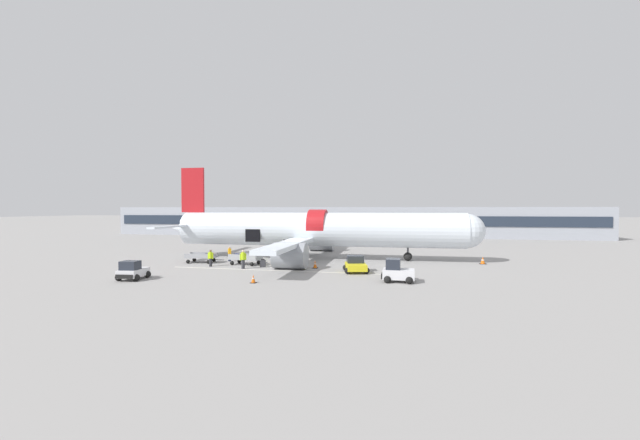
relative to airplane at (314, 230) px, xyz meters
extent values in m
plane|color=gray|center=(-1.78, -4.42, -3.17)|extent=(500.00, 500.00, 0.00)
cube|color=silver|center=(-0.91, -9.03, -3.17)|extent=(22.06, 0.79, 0.01)
cube|color=#9EA3AD|center=(-1.78, 39.50, -0.22)|extent=(97.61, 12.23, 5.92)
cube|color=#232D3D|center=(-1.78, 33.33, 0.08)|extent=(95.65, 0.16, 1.89)
cylinder|color=silver|center=(0.43, 0.00, 0.12)|extent=(31.81, 3.77, 3.77)
sphere|color=silver|center=(16.33, 0.00, 0.12)|extent=(3.58, 3.58, 3.58)
cone|color=silver|center=(-15.48, 0.00, 0.12)|extent=(4.33, 3.46, 3.46)
cylinder|color=red|center=(0.43, -0.04, 0.46)|extent=(1.91, 3.77, 3.77)
cube|color=red|center=(-14.77, 0.00, 4.64)|extent=(2.82, 0.28, 5.28)
cube|color=silver|center=(-14.94, -4.03, 0.50)|extent=(0.90, 8.06, 0.20)
cube|color=silver|center=(-14.94, 4.03, 0.50)|extent=(0.90, 8.06, 0.20)
cube|color=silver|center=(-0.85, -7.76, -0.91)|extent=(2.14, 14.40, 0.40)
cube|color=silver|center=(-0.85, 7.77, -0.91)|extent=(2.14, 14.40, 0.40)
cylinder|color=gray|center=(-0.65, -7.93, -1.93)|extent=(3.07, 2.44, 2.44)
cylinder|color=gray|center=(-0.65, 7.93, -1.93)|extent=(3.07, 2.44, 2.44)
cube|color=black|center=(-6.57, -1.86, -0.54)|extent=(1.70, 0.12, 1.40)
cylinder|color=#56565B|center=(10.29, 0.00, -1.77)|extent=(0.22, 0.22, 1.89)
sphere|color=black|center=(10.29, 0.00, -2.71)|extent=(0.92, 0.92, 0.92)
cylinder|color=#56565B|center=(-2.75, -2.58, -1.77)|extent=(0.22, 0.22, 1.89)
sphere|color=black|center=(-2.75, -2.58, -2.71)|extent=(0.92, 0.92, 0.92)
cylinder|color=#56565B|center=(-2.75, 2.59, -1.77)|extent=(0.22, 0.22, 1.89)
sphere|color=black|center=(-2.75, 2.59, -2.71)|extent=(0.92, 0.92, 0.92)
cube|color=yellow|center=(5.54, -8.60, -2.66)|extent=(2.24, 2.95, 0.55)
cube|color=#232833|center=(5.44, -8.15, -2.07)|extent=(1.67, 1.48, 0.64)
cube|color=black|center=(5.24, -7.26, -2.77)|extent=(1.52, 0.45, 0.27)
sphere|color=black|center=(6.13, -7.55, -2.89)|extent=(0.56, 0.56, 0.56)
sphere|color=black|center=(4.56, -7.90, -2.89)|extent=(0.56, 0.56, 0.56)
sphere|color=black|center=(6.52, -9.30, -2.89)|extent=(0.56, 0.56, 0.56)
sphere|color=black|center=(4.95, -9.66, -2.89)|extent=(0.56, 0.56, 0.56)
cube|color=silver|center=(-11.51, -15.36, -2.64)|extent=(1.70, 2.48, 0.60)
cube|color=#232833|center=(-11.47, -15.77, -2.00)|extent=(1.37, 1.16, 0.68)
cube|color=black|center=(-11.40, -16.58, -2.76)|extent=(1.36, 0.23, 0.30)
sphere|color=black|center=(-12.15, -16.22, -2.89)|extent=(0.56, 0.56, 0.56)
sphere|color=black|center=(-10.73, -16.10, -2.89)|extent=(0.56, 0.56, 0.56)
sphere|color=black|center=(-12.29, -14.62, -2.89)|extent=(0.56, 0.56, 0.56)
sphere|color=black|center=(-10.86, -14.50, -2.89)|extent=(0.56, 0.56, 0.56)
cube|color=silver|center=(9.21, -12.50, -2.57)|extent=(2.43, 1.60, 0.74)
cube|color=#232833|center=(8.80, -12.48, -1.80)|extent=(1.12, 1.32, 0.80)
cube|color=black|center=(7.98, -12.45, -2.72)|extent=(0.18, 1.36, 0.37)
sphere|color=black|center=(8.44, -11.75, -2.89)|extent=(0.56, 0.56, 0.56)
sphere|color=black|center=(8.38, -13.18, -2.89)|extent=(0.56, 0.56, 0.56)
sphere|color=black|center=(10.05, -11.82, -2.89)|extent=(0.56, 0.56, 0.56)
sphere|color=black|center=(9.99, -13.25, -2.89)|extent=(0.56, 0.56, 0.56)
cube|color=#999BA0|center=(-5.80, -6.01, -2.63)|extent=(3.38, 1.83, 0.05)
cube|color=#999BA0|center=(-4.25, -6.25, -2.35)|extent=(0.27, 1.36, 0.52)
cube|color=#999BA0|center=(-5.90, -6.65, -2.35)|extent=(3.12, 0.54, 0.52)
cube|color=#999BA0|center=(-5.70, -5.37, -2.35)|extent=(3.12, 0.54, 0.52)
cube|color=#333338|center=(-3.77, -6.32, -2.86)|extent=(0.90, 0.22, 0.06)
sphere|color=black|center=(-4.80, -6.86, -2.97)|extent=(0.40, 0.40, 0.40)
sphere|color=black|center=(-4.59, -5.51, -2.97)|extent=(0.40, 0.40, 0.40)
sphere|color=black|center=(-7.01, -6.51, -2.97)|extent=(0.40, 0.40, 0.40)
sphere|color=black|center=(-6.81, -5.17, -2.97)|extent=(0.40, 0.40, 0.40)
cube|color=#1E2347|center=(-6.61, -6.14, -2.33)|extent=(0.56, 0.39, 0.55)
cube|color=#1E2347|center=(-6.08, -6.01, -2.46)|extent=(0.40, 0.29, 0.30)
cube|color=#4C1E1E|center=(-4.95, -6.06, -2.42)|extent=(0.51, 0.21, 0.38)
cube|color=#999BA0|center=(-10.87, -5.49, -2.62)|extent=(3.21, 1.83, 0.05)
cube|color=#999BA0|center=(-9.37, -5.35, -2.38)|extent=(0.21, 1.55, 0.43)
cube|color=#999BA0|center=(-10.80, -6.24, -2.38)|extent=(3.00, 0.34, 0.43)
cube|color=#999BA0|center=(-10.94, -4.75, -2.38)|extent=(3.00, 0.34, 0.43)
cube|color=#333338|center=(-8.89, -5.31, -2.86)|extent=(0.90, 0.16, 0.06)
sphere|color=black|center=(-9.73, -6.16, -2.97)|extent=(0.40, 0.40, 0.40)
sphere|color=black|center=(-9.87, -4.62, -2.97)|extent=(0.40, 0.40, 0.40)
sphere|color=black|center=(-11.87, -6.37, -2.97)|extent=(0.40, 0.40, 0.40)
sphere|color=black|center=(-12.01, -4.82, -2.97)|extent=(0.40, 0.40, 0.40)
cube|color=olive|center=(-9.83, -5.11, -2.39)|extent=(0.58, 0.35, 0.41)
cube|color=#2D2D33|center=(-10.95, -5.52, -2.44)|extent=(0.57, 0.29, 0.31)
cube|color=#1E2347|center=(-10.35, -5.16, -2.42)|extent=(0.42, 0.35, 0.36)
cylinder|color=#1E2338|center=(-8.42, -3.90, -2.80)|extent=(0.38, 0.38, 0.76)
cylinder|color=orange|center=(-8.42, -3.90, -2.12)|extent=(0.49, 0.49, 0.60)
sphere|color=tan|center=(-8.42, -3.90, -1.72)|extent=(0.21, 0.21, 0.21)
cylinder|color=orange|center=(-8.24, -4.01, -2.18)|extent=(0.15, 0.15, 0.55)
cylinder|color=orange|center=(-8.60, -3.79, -2.18)|extent=(0.15, 0.15, 0.55)
cylinder|color=#2D2D33|center=(-8.68, -7.77, -2.78)|extent=(0.30, 0.30, 0.79)
cylinder|color=#B7E019|center=(-8.68, -7.77, -2.08)|extent=(0.39, 0.39, 0.62)
sphere|color=brown|center=(-8.68, -7.77, -1.66)|extent=(0.22, 0.22, 0.22)
cylinder|color=#B7E019|center=(-8.90, -7.79, -2.14)|extent=(0.12, 0.12, 0.57)
cylinder|color=#B7E019|center=(-8.46, -7.76, -2.14)|extent=(0.12, 0.12, 0.57)
cylinder|color=#2D2D33|center=(-1.89, -5.63, -2.74)|extent=(0.45, 0.45, 0.87)
cylinder|color=#CCE523|center=(-1.89, -5.63, -1.97)|extent=(0.57, 0.57, 0.68)
sphere|color=tan|center=(-1.89, -5.63, -1.50)|extent=(0.24, 0.24, 0.24)
cylinder|color=#CCE523|center=(-2.07, -5.79, -2.04)|extent=(0.18, 0.18, 0.63)
cylinder|color=#CCE523|center=(-1.71, -5.47, -2.04)|extent=(0.18, 0.18, 0.63)
cylinder|color=#2D2D33|center=(-5.02, -8.54, -2.75)|extent=(0.43, 0.43, 0.85)
cylinder|color=#B7E019|center=(-5.02, -8.54, -1.99)|extent=(0.55, 0.55, 0.67)
sphere|color=beige|center=(-5.02, -8.54, -1.54)|extent=(0.24, 0.24, 0.24)
cylinder|color=#B7E019|center=(-5.22, -8.66, -2.06)|extent=(0.17, 0.17, 0.62)
cylinder|color=#B7E019|center=(-4.82, -8.42, -2.06)|extent=(0.17, 0.17, 0.62)
cylinder|color=#2D2D33|center=(-3.14, -3.38, -2.74)|extent=(0.34, 0.34, 0.87)
cylinder|color=#CCE523|center=(-3.14, -3.38, -1.96)|extent=(0.43, 0.43, 0.69)
sphere|color=brown|center=(-3.14, -3.38, -1.49)|extent=(0.24, 0.24, 0.24)
cylinder|color=#CCE523|center=(-3.15, -3.13, -2.03)|extent=(0.14, 0.14, 0.63)
cylinder|color=#CCE523|center=(-3.12, -3.62, -2.03)|extent=(0.14, 0.14, 0.63)
cylinder|color=black|center=(-3.53, -4.19, -2.80)|extent=(0.33, 0.33, 0.75)
cylinder|color=#B7E019|center=(-3.53, -4.19, -2.12)|extent=(0.42, 0.42, 0.59)
sphere|color=brown|center=(-3.53, -4.19, -1.72)|extent=(0.21, 0.21, 0.21)
cylinder|color=#B7E019|center=(-3.73, -4.24, -2.19)|extent=(0.13, 0.13, 0.54)
cylinder|color=#B7E019|center=(-3.32, -4.14, -2.19)|extent=(0.13, 0.13, 0.54)
cube|color=#2D2D33|center=(-3.52, -7.27, -2.83)|extent=(0.55, 0.36, 0.68)
cube|color=black|center=(-3.52, -7.27, -2.43)|extent=(0.33, 0.08, 0.12)
cube|color=black|center=(17.69, -0.95, -3.16)|extent=(0.64, 0.64, 0.03)
cone|color=orange|center=(17.69, -0.95, -2.80)|extent=(0.48, 0.48, 0.74)
cylinder|color=white|center=(17.69, -0.95, -2.77)|extent=(0.28, 0.28, 0.09)
cube|color=black|center=(-1.59, -15.01, -3.16)|extent=(0.44, 0.44, 0.03)
cone|color=orange|center=(-1.59, -15.01, -2.85)|extent=(0.33, 0.33, 0.64)
cylinder|color=white|center=(-1.59, -15.01, -2.82)|extent=(0.19, 0.19, 0.08)
cube|color=black|center=(1.52, -6.92, -3.16)|extent=(0.52, 0.52, 0.03)
cone|color=orange|center=(1.52, -6.92, -2.80)|extent=(0.38, 0.38, 0.75)
cylinder|color=white|center=(1.52, -6.92, -2.76)|extent=(0.22, 0.22, 0.09)
camera|label=1|loc=(8.94, -42.98, 2.45)|focal=22.00mm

